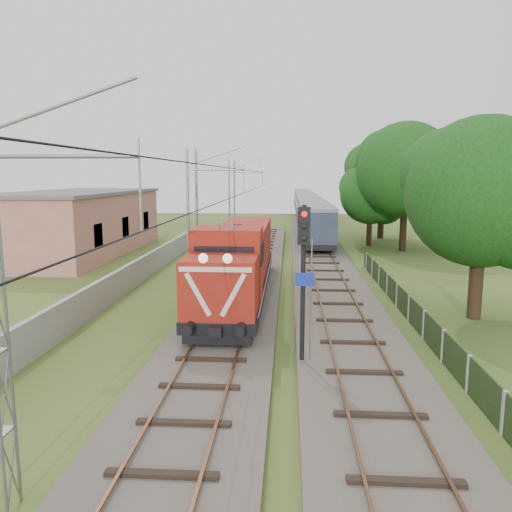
{
  "coord_description": "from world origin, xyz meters",
  "views": [
    {
      "loc": [
        2.58,
        -16.55,
        6.47
      ],
      "look_at": [
        0.83,
        9.89,
        2.2
      ],
      "focal_mm": 35.0,
      "sensor_mm": 36.0,
      "label": 1
    }
  ],
  "objects": [
    {
      "name": "ground",
      "position": [
        0.0,
        0.0,
        0.0
      ],
      "size": [
        140.0,
        140.0,
        0.0
      ],
      "primitive_type": "plane",
      "color": "#33501E",
      "rests_on": "ground"
    },
    {
      "name": "track_main",
      "position": [
        0.0,
        7.0,
        0.18
      ],
      "size": [
        4.2,
        70.0,
        0.45
      ],
      "color": "#6B6054",
      "rests_on": "ground"
    },
    {
      "name": "track_side",
      "position": [
        5.0,
        20.0,
        0.18
      ],
      "size": [
        4.2,
        80.0,
        0.45
      ],
      "color": "#6B6054",
      "rests_on": "ground"
    },
    {
      "name": "catenary",
      "position": [
        -2.95,
        12.0,
        4.05
      ],
      "size": [
        3.31,
        70.0,
        8.0
      ],
      "color": "gray",
      "rests_on": "ground"
    },
    {
      "name": "boundary_wall",
      "position": [
        -6.5,
        12.0,
        0.75
      ],
      "size": [
        0.25,
        40.0,
        1.5
      ],
      "primitive_type": "cube",
      "color": "#9E9E99",
      "rests_on": "ground"
    },
    {
      "name": "station_building",
      "position": [
        -15.0,
        24.0,
        2.63
      ],
      "size": [
        8.4,
        20.4,
        5.22
      ],
      "color": "tan",
      "rests_on": "ground"
    },
    {
      "name": "fence",
      "position": [
        8.0,
        3.0,
        0.6
      ],
      "size": [
        0.12,
        32.0,
        1.2
      ],
      "color": "black",
      "rests_on": "ground"
    },
    {
      "name": "locomotive",
      "position": [
        0.0,
        8.7,
        2.18
      ],
      "size": [
        2.9,
        16.53,
        4.2
      ],
      "color": "black",
      "rests_on": "ground"
    },
    {
      "name": "coach_rake",
      "position": [
        5.0,
        54.28,
        2.4
      ],
      "size": [
        2.85,
        63.62,
        3.3
      ],
      "color": "black",
      "rests_on": "ground"
    },
    {
      "name": "signal_post",
      "position": [
        3.07,
        -0.41,
        3.8
      ],
      "size": [
        0.61,
        0.48,
        5.54
      ],
      "color": "black",
      "rests_on": "ground"
    },
    {
      "name": "tree_a",
      "position": [
        11.18,
        6.22,
        5.68
      ],
      "size": [
        7.03,
        6.69,
        9.11
      ],
      "color": "#3E2619",
      "rests_on": "ground"
    },
    {
      "name": "tree_b",
      "position": [
        12.55,
        27.1,
        6.89
      ],
      "size": [
        8.51,
        8.11,
        11.03
      ],
      "color": "#3E2619",
      "rests_on": "ground"
    },
    {
      "name": "tree_c",
      "position": [
        10.14,
        30.3,
        4.76
      ],
      "size": [
        5.89,
        5.61,
        7.64
      ],
      "color": "#3E2619",
      "rests_on": "ground"
    },
    {
      "name": "tree_d",
      "position": [
        12.25,
        36.07,
        6.48
      ],
      "size": [
        8.02,
        7.64,
        10.39
      ],
      "color": "#3E2619",
      "rests_on": "ground"
    }
  ]
}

